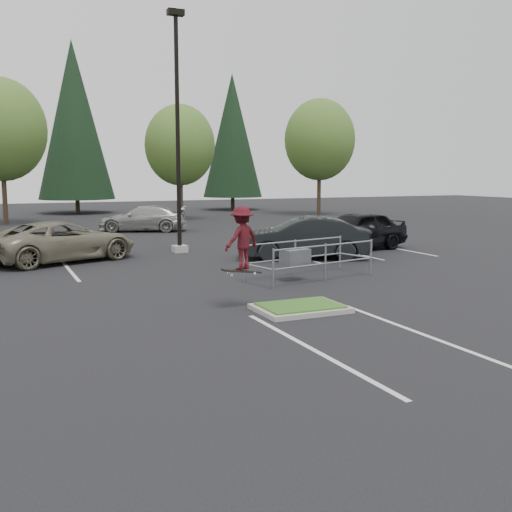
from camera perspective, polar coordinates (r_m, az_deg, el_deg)
name	(u,v)px	position (r m, az deg, el deg)	size (l,w,h in m)	color
ground	(300,311)	(15.11, 4.22, -5.22)	(120.00, 120.00, 0.00)	black
grass_median	(300,308)	(15.09, 4.23, -4.94)	(2.20, 1.60, 0.16)	#9E9B93
stall_lines	(179,277)	(20.08, -7.39, -1.97)	(22.62, 17.60, 0.01)	silver
light_pole	(178,146)	(26.07, -7.45, 10.34)	(0.70, 0.60, 10.12)	#9E9B93
decid_b	(1,133)	(43.57, -23.13, 10.73)	(5.89, 5.89, 9.64)	#38281C
decid_c	(180,148)	(44.74, -7.27, 10.19)	(5.12, 5.12, 8.38)	#38281C
decid_d	(319,142)	(50.03, 6.05, 10.72)	(5.76, 5.76, 9.43)	#38281C
conif_b	(74,120)	(54.08, -16.93, 12.27)	(6.38, 6.38, 14.50)	#38281C
conif_c	(232,136)	(56.59, -2.27, 11.38)	(5.50, 5.50, 12.50)	#38281C
cart_corral	(299,257)	(19.29, 4.08, -0.05)	(4.50, 2.43, 1.21)	gray
skateboarder	(241,239)	(15.13, -1.40, 1.67)	(1.17, 0.91, 1.73)	black
car_l_tan	(61,241)	(24.40, -18.05, 1.32)	(2.63, 5.70, 1.58)	#78725C
car_r_charc	(304,238)	(24.07, 4.63, 1.74)	(1.79, 5.15, 1.70)	black
car_r_black	(357,230)	(27.18, 9.56, 2.41)	(2.06, 5.12, 1.74)	black
car_far_silver	(144,219)	(36.03, -10.58, 3.52)	(2.11, 5.18, 1.50)	#9F9F9A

